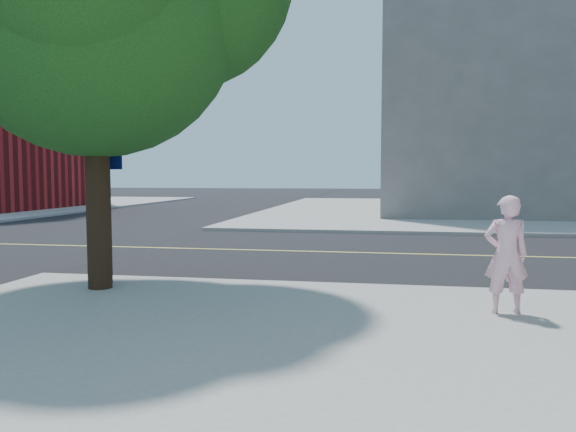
# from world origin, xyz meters

# --- Properties ---
(ground) EXTENTS (140.00, 140.00, 0.00)m
(ground) POSITION_xyz_m (0.00, 0.00, 0.00)
(ground) COLOR black
(ground) RESTS_ON ground
(road_ew) EXTENTS (140.00, 9.00, 0.01)m
(road_ew) POSITION_xyz_m (0.00, 4.50, 0.01)
(road_ew) COLOR black
(road_ew) RESTS_ON ground
(sidewalk_ne) EXTENTS (29.00, 25.00, 0.12)m
(sidewalk_ne) POSITION_xyz_m (13.50, 21.50, 0.06)
(sidewalk_ne) COLOR #999996
(sidewalk_ne) RESTS_ON ground
(filler_ne) EXTENTS (18.00, 16.00, 14.00)m
(filler_ne) POSITION_xyz_m (14.00, 22.00, 7.12)
(filler_ne) COLOR slate
(filler_ne) RESTS_ON sidewalk_ne
(man_on_phone) EXTENTS (0.59, 0.41, 1.54)m
(man_on_phone) POSITION_xyz_m (6.79, -1.69, 0.89)
(man_on_phone) COLOR #FEBCD7
(man_on_phone) RESTS_ON sidewalk_se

